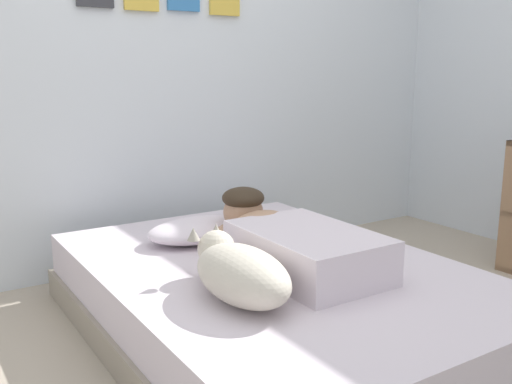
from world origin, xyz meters
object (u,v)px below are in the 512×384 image
object	(u,v)px
dog	(239,271)
person_lying	(288,240)
bed	(274,301)
pillow	(199,230)
cell_phone	(323,257)
coffee_cup	(274,231)

from	to	relation	value
dog	person_lying	bearing A→B (deg)	30.37
bed	pillow	bearing A→B (deg)	102.52
dog	cell_phone	size ratio (longest dim) A/B	4.11
person_lying	cell_phone	xyz separation A→B (m)	(0.18, -0.02, -0.10)
bed	person_lying	size ratio (longest dim) A/B	2.20
cell_phone	pillow	bearing A→B (deg)	123.15
bed	pillow	size ratio (longest dim) A/B	3.88
dog	coffee_cup	world-z (taller)	dog
dog	cell_phone	bearing A→B (deg)	19.64
dog	coffee_cup	bearing A→B (deg)	46.12
pillow	person_lying	world-z (taller)	person_lying
person_lying	dog	size ratio (longest dim) A/B	1.60
person_lying	coffee_cup	xyz separation A→B (m)	(0.16, 0.34, -0.07)
person_lying	bed	bearing A→B (deg)	162.46
bed	person_lying	distance (m)	0.27
coffee_cup	dog	bearing A→B (deg)	-133.88
cell_phone	bed	bearing A→B (deg)	170.75
pillow	dog	size ratio (longest dim) A/B	0.90
cell_phone	coffee_cup	bearing A→B (deg)	92.37
dog	bed	bearing A→B (deg)	36.51
bed	coffee_cup	size ratio (longest dim) A/B	16.16
person_lying	cell_phone	distance (m)	0.21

